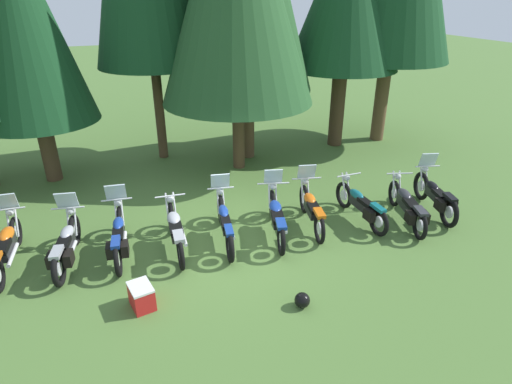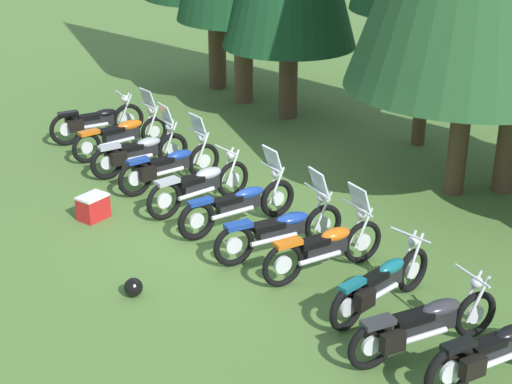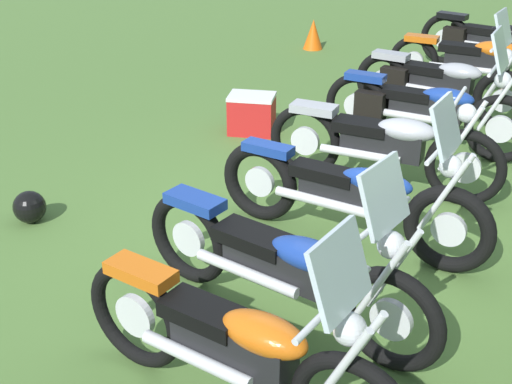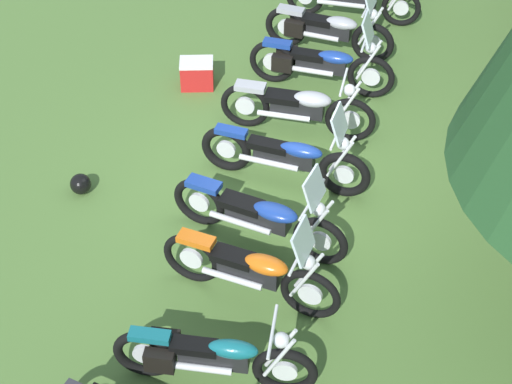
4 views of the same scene
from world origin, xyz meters
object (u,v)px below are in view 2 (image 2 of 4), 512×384
Objects in this scene: motorcycle_1 at (123,133)px; motorcycle_3 at (169,165)px; motorcycle_0 at (96,121)px; motorcycle_9 at (423,323)px; motorcycle_4 at (200,184)px; motorcycle_8 at (380,283)px; motorcycle_2 at (139,151)px; picnic_cooler at (93,207)px; dropped_helmet at (133,287)px; motorcycle_6 at (282,228)px; motorcycle_5 at (240,204)px; motorcycle_10 at (497,349)px; motorcycle_7 at (326,246)px.

motorcycle_3 reaches higher than motorcycle_1.
motorcycle_0 reaches higher than motorcycle_9.
motorcycle_4 reaches higher than motorcycle_8.
motorcycle_1 is 1.09× the size of motorcycle_2.
motorcycle_2 is 3.75× the size of picnic_cooler.
motorcycle_9 is 7.95× the size of dropped_helmet.
motorcycle_3 is at bearing -96.11° from motorcycle_1.
motorcycle_6 reaches higher than motorcycle_1.
motorcycle_0 is at bearing 93.13° from motorcycle_5.
motorcycle_6 is 3.29m from motorcycle_9.
motorcycle_10 reaches higher than motorcycle_5.
motorcycle_4 is 4.53m from motorcycle_8.
motorcycle_2 is 7.55× the size of dropped_helmet.
motorcycle_2 is 6.77m from motorcycle_8.
motorcycle_2 is 0.95× the size of motorcycle_3.
motorcycle_2 is 0.99× the size of motorcycle_7.
motorcycle_6 reaches higher than motorcycle_0.
motorcycle_9 is 3.95× the size of picnic_cooler.
motorcycle_2 is 8.81m from motorcycle_10.
motorcycle_3 reaches higher than motorcycle_2.
motorcycle_6 is at bearing 77.36° from dropped_helmet.
motorcycle_3 is 1.00× the size of motorcycle_4.
picnic_cooler is at bearing 154.54° from motorcycle_4.
motorcycle_6 is (1.20, -0.17, 0.01)m from motorcycle_5.
motorcycle_6 reaches higher than dropped_helmet.
motorcycle_1 is 1.02× the size of motorcycle_6.
motorcycle_9 is (3.23, -0.62, -0.02)m from motorcycle_6.
motorcycle_1 is 4.54m from motorcycle_5.
motorcycle_8 is at bearing -91.06° from motorcycle_4.
motorcycle_2 is at bearing 143.43° from dropped_helmet.
motorcycle_4 is at bearing -83.32° from motorcycle_0.
motorcycle_4 is at bearing 60.57° from picnic_cooler.
motorcycle_7 is at bearing 96.16° from motorcycle_10.
motorcycle_2 is 2.32m from picnic_cooler.
dropped_helmet is (2.94, -2.93, -0.33)m from motorcycle_3.
picnic_cooler is (0.22, -1.90, -0.25)m from motorcycle_3.
motorcycle_7 is 2.39m from motorcycle_9.
motorcycle_10 is at bearing -63.54° from motorcycle_9.
motorcycle_6 is (3.51, -0.38, -0.00)m from motorcycle_3.
motorcycle_3 reaches higher than motorcycle_0.
motorcycle_0 reaches higher than dropped_helmet.
dropped_helmet is (2.72, -1.03, -0.08)m from picnic_cooler.
picnic_cooler is at bearing 130.53° from motorcycle_6.
motorcycle_5 is (2.31, -0.21, -0.01)m from motorcycle_3.
motorcycle_1 is at bearing 97.83° from motorcycle_10.
motorcycle_3 is at bearing 85.09° from motorcycle_4.
motorcycle_9 is (4.43, -0.79, -0.00)m from motorcycle_5.
motorcycle_2 reaches higher than picnic_cooler.
motorcycle_5 reaches higher than picnic_cooler.
motorcycle_6 is 8.06× the size of dropped_helmet.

